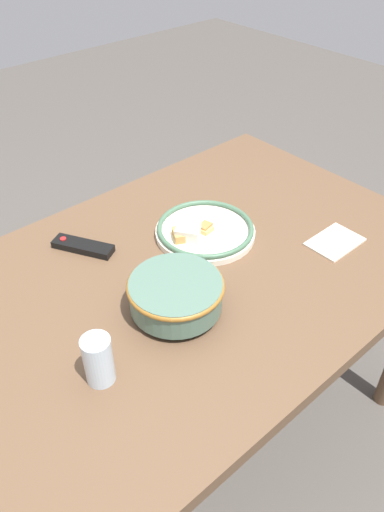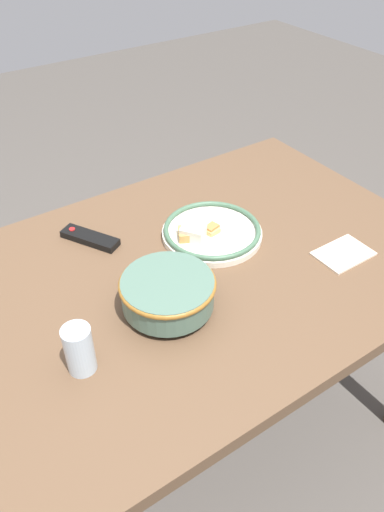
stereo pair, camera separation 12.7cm
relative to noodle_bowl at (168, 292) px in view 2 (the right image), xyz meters
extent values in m
plane|color=#4C4742|center=(0.06, 0.09, -0.80)|extent=(8.00, 8.00, 0.00)
cube|color=brown|center=(0.06, 0.09, -0.07)|extent=(1.51, 0.91, 0.04)
cylinder|color=brown|center=(0.74, 0.48, -0.45)|extent=(0.06, 0.06, 0.71)
cylinder|color=#4C6B5B|center=(0.00, 0.00, -0.04)|extent=(0.10, 0.10, 0.02)
cylinder|color=#4C6B5B|center=(0.00, 0.00, 0.00)|extent=(0.22, 0.22, 0.07)
cylinder|color=#9E4C1E|center=(0.00, 0.00, -0.01)|extent=(0.19, 0.19, 0.06)
torus|color=#936023|center=(0.00, 0.00, 0.03)|extent=(0.23, 0.23, 0.01)
cylinder|color=silver|center=(0.25, 0.17, -0.04)|extent=(0.28, 0.28, 0.02)
torus|color=#42664C|center=(0.25, 0.17, -0.03)|extent=(0.27, 0.27, 0.01)
cube|color=tan|center=(0.17, 0.19, -0.02)|extent=(0.06, 0.06, 0.02)
cube|color=tan|center=(0.25, 0.16, -0.03)|extent=(0.04, 0.03, 0.01)
cube|color=#B2753D|center=(0.25, 0.17, -0.02)|extent=(0.04, 0.04, 0.02)
cube|color=silver|center=(0.19, 0.18, -0.02)|extent=(0.08, 0.08, 0.04)
cube|color=black|center=(-0.04, 0.35, -0.04)|extent=(0.13, 0.17, 0.02)
cylinder|color=red|center=(-0.07, 0.40, -0.03)|extent=(0.02, 0.02, 0.00)
cylinder|color=silver|center=(-0.24, -0.05, 0.01)|extent=(0.06, 0.06, 0.11)
cube|color=beige|center=(0.50, -0.09, -0.05)|extent=(0.15, 0.11, 0.01)
camera|label=1|loc=(-0.52, -0.65, 0.79)|focal=35.00mm
camera|label=2|loc=(-0.42, -0.73, 0.79)|focal=35.00mm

